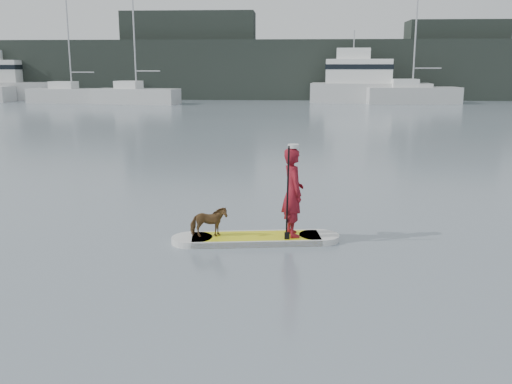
# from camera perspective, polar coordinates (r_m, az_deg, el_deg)

# --- Properties ---
(ground) EXTENTS (140.00, 140.00, 0.00)m
(ground) POSITION_cam_1_polar(r_m,az_deg,el_deg) (9.19, -2.35, -9.05)
(ground) COLOR slate
(ground) RESTS_ON ground
(paddleboard) EXTENTS (3.28, 1.11, 0.12)m
(paddleboard) POSITION_cam_1_polar(r_m,az_deg,el_deg) (11.21, 0.00, -4.70)
(paddleboard) COLOR yellow
(paddleboard) RESTS_ON ground
(paddler) EXTENTS (0.57, 0.72, 1.73)m
(paddler) POSITION_cam_1_polar(r_m,az_deg,el_deg) (11.04, 3.71, -0.03)
(paddler) COLOR maroon
(paddler) RESTS_ON paddleboard
(white_cap) EXTENTS (0.22, 0.22, 0.07)m
(white_cap) POSITION_cam_1_polar(r_m,az_deg,el_deg) (10.88, 3.78, 4.61)
(white_cap) COLOR silver
(white_cap) RESTS_ON paddler
(dog) EXTENTS (0.76, 0.49, 0.60)m
(dog) POSITION_cam_1_polar(r_m,az_deg,el_deg) (11.09, -4.76, -3.00)
(dog) COLOR brown
(dog) RESTS_ON paddleboard
(paddle) EXTENTS (0.10, 0.30, 2.00)m
(paddle) POSITION_cam_1_polar(r_m,az_deg,el_deg) (10.81, 3.16, -1.31)
(paddle) COLOR black
(paddle) RESTS_ON ground
(sailboat_b) EXTENTS (8.27, 3.02, 12.06)m
(sailboat_b) POSITION_cam_1_polar(r_m,az_deg,el_deg) (57.21, -17.96, 9.33)
(sailboat_b) COLOR silver
(sailboat_b) RESTS_ON ground
(sailboat_c) EXTENTS (8.00, 3.83, 11.03)m
(sailboat_c) POSITION_cam_1_polar(r_m,az_deg,el_deg) (54.02, -11.90, 9.49)
(sailboat_c) COLOR silver
(sailboat_c) RESTS_ON ground
(sailboat_e) EXTENTS (8.75, 3.54, 12.38)m
(sailboat_e) POSITION_cam_1_polar(r_m,az_deg,el_deg) (55.20, 15.27, 9.45)
(sailboat_e) COLOR silver
(sailboat_e) RESTS_ON ground
(motor_yacht_a) EXTENTS (11.39, 4.58, 6.65)m
(motor_yacht_a) POSITION_cam_1_polar(r_m,az_deg,el_deg) (55.74, 10.85, 10.70)
(motor_yacht_a) COLOR silver
(motor_yacht_a) RESTS_ON ground
(shore_mass) EXTENTS (90.00, 6.00, 6.00)m
(shore_mass) POSITION_cam_1_polar(r_m,az_deg,el_deg) (61.51, 2.65, 12.10)
(shore_mass) COLOR black
(shore_mass) RESTS_ON ground
(shore_building_west) EXTENTS (14.00, 4.00, 9.00)m
(shore_building_west) POSITION_cam_1_polar(r_m,az_deg,el_deg) (63.45, -6.64, 13.40)
(shore_building_west) COLOR black
(shore_building_west) RESTS_ON ground
(shore_building_east) EXTENTS (10.00, 4.00, 8.00)m
(shore_building_east) POSITION_cam_1_polar(r_m,az_deg,el_deg) (64.81, 19.19, 12.35)
(shore_building_east) COLOR black
(shore_building_east) RESTS_ON ground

